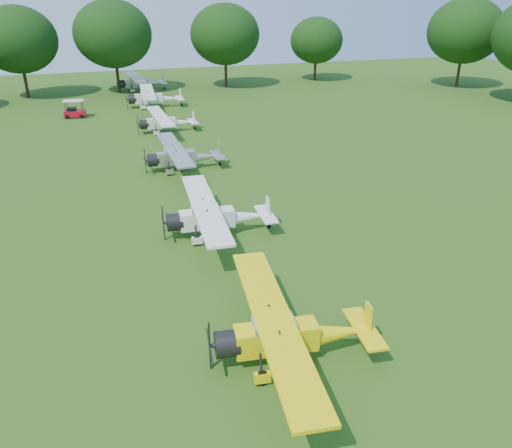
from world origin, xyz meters
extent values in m
plane|color=#274711|center=(0.00, 0.00, 0.00)|extent=(160.00, 160.00, 0.00)
cylinder|color=black|center=(48.89, 44.97, 2.41)|extent=(0.44, 0.44, 4.81)
ellipsoid|color=black|center=(48.89, 44.97, 8.29)|extent=(11.23, 11.23, 9.55)
cylinder|color=black|center=(30.33, 58.05, 1.85)|extent=(0.44, 0.44, 3.70)
ellipsoid|color=black|center=(30.33, 58.05, 6.37)|extent=(8.63, 8.63, 7.34)
cylinder|color=black|center=(14.28, 56.21, 2.25)|extent=(0.44, 0.44, 4.51)
ellipsoid|color=black|center=(14.28, 56.21, 7.77)|extent=(10.52, 10.52, 8.94)
cylinder|color=black|center=(-2.12, 56.74, 2.37)|extent=(0.44, 0.44, 4.74)
ellipsoid|color=black|center=(-2.12, 56.74, 8.16)|extent=(11.05, 11.05, 9.39)
cylinder|color=black|center=(-14.75, 56.54, 2.24)|extent=(0.44, 0.44, 4.49)
ellipsoid|color=black|center=(-14.75, 56.54, 7.73)|extent=(10.47, 10.47, 8.90)
cube|color=yellow|center=(-0.42, -6.89, 1.09)|extent=(3.42, 1.37, 1.09)
cone|color=yellow|center=(2.37, -7.22, 0.94)|extent=(3.00, 1.27, 0.94)
cube|color=#8CA5B2|center=(-0.52, -6.88, 1.66)|extent=(1.76, 1.14, 0.57)
cylinder|color=black|center=(-2.38, -6.67, 1.09)|extent=(1.06, 1.18, 1.08)
cube|color=black|center=(-3.05, -6.59, 1.09)|extent=(0.08, 0.13, 2.18)
cube|color=yellow|center=(-0.52, -6.88, 1.92)|extent=(2.78, 11.13, 0.15)
cube|color=yellow|center=(3.41, -7.34, 1.46)|extent=(0.17, 0.58, 1.35)
cube|color=yellow|center=(3.30, -7.33, 0.99)|extent=(1.22, 3.00, 0.09)
cylinder|color=black|center=(-1.40, -8.09, 0.31)|extent=(0.64, 0.24, 0.62)
cylinder|color=black|center=(-1.09, -5.51, 0.31)|extent=(0.64, 0.24, 0.62)
cylinder|color=black|center=(3.51, -7.35, 0.12)|extent=(0.26, 0.11, 0.25)
cube|color=white|center=(-0.46, 5.21, 1.08)|extent=(3.36, 1.19, 1.08)
cone|color=white|center=(2.32, 5.03, 0.93)|extent=(2.94, 1.11, 0.93)
cube|color=#8CA5B2|center=(-0.56, 5.22, 1.65)|extent=(1.71, 1.05, 0.57)
cylinder|color=black|center=(-2.42, 5.34, 1.08)|extent=(1.00, 1.13, 1.07)
cube|color=black|center=(-3.08, 5.38, 1.08)|extent=(0.07, 0.13, 2.17)
cube|color=white|center=(-0.56, 5.22, 1.91)|extent=(2.20, 11.02, 0.14)
cube|color=white|center=(3.35, 4.97, 1.45)|extent=(0.14, 0.57, 1.34)
cube|color=white|center=(3.25, 4.97, 0.98)|extent=(1.06, 2.94, 0.09)
cylinder|color=black|center=(-1.36, 3.98, 0.31)|extent=(0.63, 0.20, 0.62)
cylinder|color=black|center=(-1.20, 6.55, 0.31)|extent=(0.63, 0.20, 0.62)
cylinder|color=black|center=(3.46, 4.96, 0.12)|extent=(0.25, 0.10, 0.25)
cube|color=#BDBCC1|center=(-0.15, 18.13, 1.04)|extent=(3.19, 0.99, 1.04)
cone|color=#BDBCC1|center=(2.53, 18.17, 0.89)|extent=(2.79, 0.93, 0.89)
cube|color=#8CA5B2|center=(-0.25, 18.13, 1.59)|extent=(1.60, 0.94, 0.55)
cylinder|color=black|center=(-2.04, 18.10, 1.04)|extent=(0.91, 1.05, 1.03)
cube|color=black|center=(-2.68, 18.09, 1.04)|extent=(0.06, 0.12, 2.09)
cube|color=#BDBCC1|center=(-0.25, 18.13, 1.84)|extent=(1.59, 10.55, 0.14)
cube|color=#BDBCC1|center=(3.53, 18.18, 1.39)|extent=(0.11, 0.55, 1.29)
cube|color=#BDBCC1|center=(3.43, 18.18, 0.94)|extent=(0.89, 2.79, 0.09)
cylinder|color=black|center=(-0.92, 16.88, 0.30)|extent=(0.60, 0.17, 0.60)
cylinder|color=black|center=(-0.96, 19.36, 0.30)|extent=(0.60, 0.17, 0.60)
cylinder|color=black|center=(3.63, 18.19, 0.12)|extent=(0.24, 0.08, 0.24)
cube|color=white|center=(0.48, 30.99, 1.00)|extent=(3.06, 0.99, 1.00)
cone|color=white|center=(3.04, 31.06, 0.85)|extent=(2.68, 0.93, 0.85)
cube|color=#8CA5B2|center=(0.38, 30.98, 1.52)|extent=(1.54, 0.92, 0.52)
cylinder|color=black|center=(-1.32, 30.93, 1.00)|extent=(0.88, 1.01, 0.99)
cube|color=black|center=(-1.94, 30.92, 1.00)|extent=(0.06, 0.12, 1.99)
cube|color=white|center=(0.38, 30.98, 1.76)|extent=(1.67, 10.09, 0.13)
cube|color=white|center=(3.99, 31.09, 1.33)|extent=(0.11, 0.52, 1.23)
cube|color=white|center=(3.89, 31.09, 0.90)|extent=(0.88, 2.68, 0.09)
cylinder|color=black|center=(-0.25, 29.78, 0.28)|extent=(0.57, 0.17, 0.57)
cylinder|color=black|center=(-0.32, 32.15, 0.28)|extent=(0.57, 0.17, 0.57)
cylinder|color=black|center=(4.08, 31.09, 0.11)|extent=(0.23, 0.08, 0.23)
cube|color=white|center=(0.80, 44.18, 1.15)|extent=(3.57, 1.29, 1.15)
cone|color=white|center=(3.75, 43.97, 0.99)|extent=(3.13, 1.20, 0.99)
cube|color=#8CA5B2|center=(0.69, 44.19, 1.75)|extent=(1.82, 1.13, 0.60)
cylinder|color=black|center=(-1.28, 44.33, 1.15)|extent=(1.06, 1.21, 1.14)
cube|color=black|center=(-1.99, 44.38, 1.15)|extent=(0.07, 0.14, 2.30)
cube|color=white|center=(0.69, 44.19, 2.03)|extent=(2.41, 11.69, 0.15)
cube|color=white|center=(4.84, 43.89, 1.53)|extent=(0.15, 0.61, 1.42)
cube|color=white|center=(4.73, 43.90, 1.04)|extent=(1.15, 3.12, 0.10)
cylinder|color=black|center=(-0.17, 42.88, 0.33)|extent=(0.67, 0.22, 0.66)
cylinder|color=black|center=(0.02, 45.61, 0.33)|extent=(0.67, 0.22, 0.66)
cylinder|color=black|center=(4.95, 43.88, 0.13)|extent=(0.27, 0.11, 0.26)
cube|color=#BDBCC1|center=(0.50, 56.91, 1.16)|extent=(3.58, 1.26, 1.16)
cone|color=#BDBCC1|center=(3.47, 57.10, 0.99)|extent=(3.14, 1.18, 0.99)
cube|color=#8CA5B2|center=(0.39, 56.90, 1.76)|extent=(1.82, 1.12, 0.61)
cylinder|color=black|center=(-1.58, 56.78, 1.16)|extent=(1.06, 1.20, 1.14)
cube|color=black|center=(-2.30, 56.74, 1.16)|extent=(0.07, 0.14, 2.31)
cube|color=#BDBCC1|center=(0.39, 56.90, 2.04)|extent=(2.32, 11.74, 0.15)
cube|color=#BDBCC1|center=(4.57, 57.16, 1.54)|extent=(0.15, 0.61, 1.43)
cube|color=#BDBCC1|center=(4.46, 57.16, 1.05)|extent=(1.13, 3.13, 0.10)
cylinder|color=black|center=(-0.29, 55.48, 0.33)|extent=(0.67, 0.22, 0.66)
cylinder|color=black|center=(-0.46, 58.23, 0.33)|extent=(0.67, 0.22, 0.66)
cylinder|color=black|center=(4.68, 57.17, 0.13)|extent=(0.27, 0.10, 0.26)
cube|color=#B60D1E|center=(-8.32, 41.14, 0.49)|extent=(2.55, 1.61, 0.76)
cube|color=black|center=(-8.65, 41.18, 0.93)|extent=(1.13, 1.32, 0.49)
cube|color=white|center=(-8.32, 41.14, 1.98)|extent=(2.45, 1.71, 0.09)
cylinder|color=black|center=(-9.22, 40.58, 0.24)|extent=(0.50, 0.21, 0.48)
cylinder|color=black|center=(-9.04, 41.92, 0.24)|extent=(0.50, 0.21, 0.48)
cylinder|color=black|center=(-7.60, 40.36, 0.24)|extent=(0.50, 0.21, 0.48)
cylinder|color=black|center=(-7.42, 41.70, 0.24)|extent=(0.50, 0.21, 0.48)
camera|label=1|loc=(-6.15, -21.94, 13.57)|focal=35.00mm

